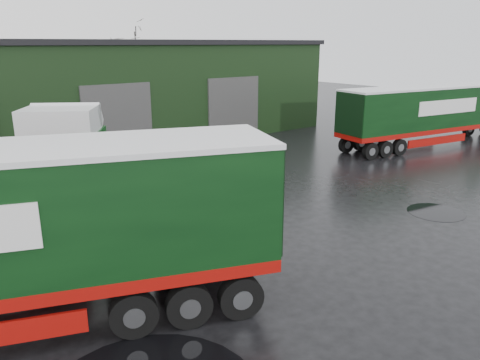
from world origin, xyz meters
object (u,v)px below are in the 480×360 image
Objects in this scene: hero_tractor at (51,178)px; wash_bucket at (129,201)px; lorry_right at (418,117)px; tree_back_b at (125,70)px; warehouse at (77,91)px.

wash_bucket is at bearing 58.36° from hero_tractor.
tree_back_b reaches higher than lorry_right.
lorry_right is 1.87× the size of tree_back_b.
wash_bucket is at bearing -103.07° from warehouse.
hero_tractor reaches higher than wash_bucket.
wash_bucket is (3.26, 1.55, -1.87)m from hero_tractor.
hero_tractor is 29.38m from tree_back_b.
warehouse is 21.25m from lorry_right.
warehouse is 4.93× the size of hero_tractor.
warehouse reaches higher than lorry_right.
warehouse is 14.63m from wash_bucket.
lorry_right is 18.35m from wash_bucket.
lorry_right is at bearing -45.00° from warehouse.
tree_back_b is at bearing 64.86° from wash_bucket.
hero_tractor is 0.88× the size of tree_back_b.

